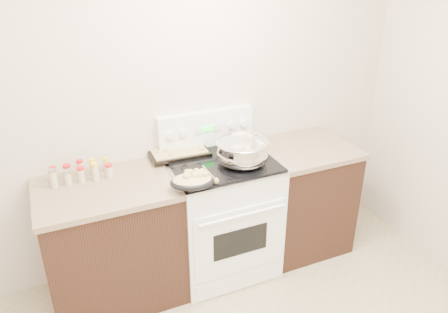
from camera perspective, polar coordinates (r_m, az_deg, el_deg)
room_shell at (r=1.56m, az=8.55°, el=0.85°), size 4.10×3.60×2.75m
counter_left at (r=3.24m, az=-14.25°, el=-10.78°), size 0.93×0.67×0.92m
counter_right at (r=3.72m, az=10.00°, el=-5.11°), size 0.73×0.67×0.92m
kitchen_range at (r=3.40m, az=-0.37°, el=-7.39°), size 0.78×0.73×1.22m
mixing_bowl at (r=3.10m, az=2.41°, el=0.59°), size 0.48×0.48×0.22m
roasting_pan at (r=2.81m, az=-4.14°, el=-3.13°), size 0.33×0.26×0.11m
baking_sheet at (r=3.30m, az=-6.10°, el=0.78°), size 0.45×0.32×0.06m
wooden_spoon at (r=2.91m, az=-1.34°, el=-2.87°), size 0.04×0.26×0.04m
blue_ladle at (r=3.27m, az=5.18°, el=0.80°), size 0.15×0.24×0.09m
spice_jars at (r=3.09m, az=-18.31°, el=-1.95°), size 0.41×0.15×0.13m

